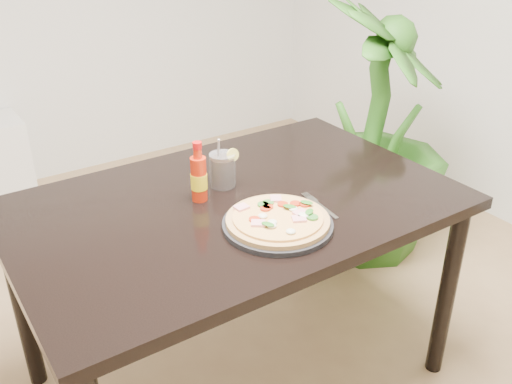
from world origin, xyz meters
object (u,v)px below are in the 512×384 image
houseplant (377,133)px  pizza (278,219)px  cola_cup (223,171)px  fork (319,205)px  dining_table (236,222)px  hot_sauce_bottle (199,177)px  plate (278,225)px

houseplant → pizza: bearing=-148.8°
cola_cup → fork: 0.34m
dining_table → hot_sauce_bottle: (-0.09, 0.06, 0.16)m
hot_sauce_bottle → plate: bearing=-68.9°
pizza → hot_sauce_bottle: (-0.11, 0.28, 0.05)m
pizza → cola_cup: cola_cup is taller
dining_table → houseplant: bearing=21.4°
hot_sauce_bottle → houseplant: 1.20m
dining_table → pizza: bearing=-85.8°
plate → houseplant: size_ratio=0.26×
fork → pizza: bearing=-163.3°
fork → hot_sauce_bottle: bearing=146.2°
cola_cup → dining_table: bearing=-100.7°
pizza → cola_cup: size_ratio=1.72×
plate → hot_sauce_bottle: bearing=111.1°
pizza → cola_cup: bearing=89.1°
houseplant → dining_table: bearing=-158.6°
pizza → plate: bearing=-171.8°
cola_cup → fork: (0.18, -0.29, -0.05)m
hot_sauce_bottle → fork: 0.39m
dining_table → hot_sauce_bottle: bearing=145.3°
dining_table → hot_sauce_bottle: hot_sauce_bottle is taller
cola_cup → houseplant: bearing=16.3°
plate → fork: (0.18, 0.03, -0.01)m
plate → pizza: (0.00, 0.00, 0.02)m
dining_table → pizza: size_ratio=4.60×
pizza → houseplant: 1.21m
cola_cup → pizza: bearing=-90.9°
pizza → hot_sauce_bottle: bearing=111.4°
dining_table → plate: (0.01, -0.21, 0.09)m
dining_table → cola_cup: bearing=79.3°
dining_table → plate: bearing=-86.2°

